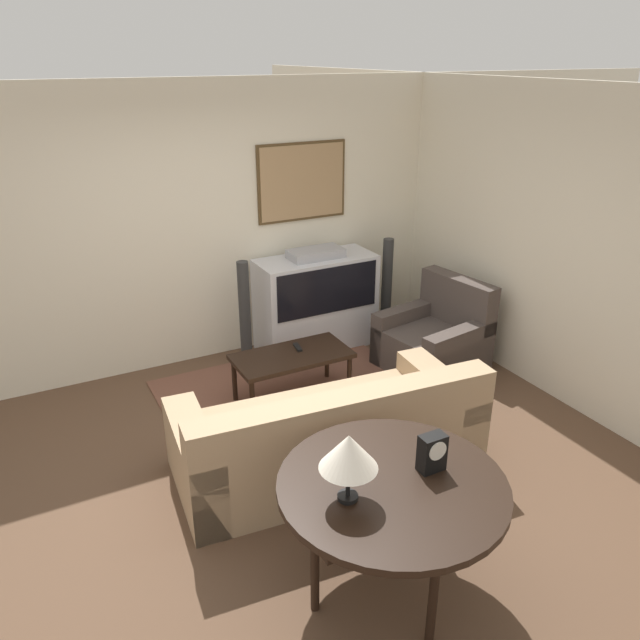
{
  "coord_description": "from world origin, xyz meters",
  "views": [
    {
      "loc": [
        -1.6,
        -3.56,
        2.91
      ],
      "look_at": [
        0.72,
        0.84,
        0.75
      ],
      "focal_mm": 35.0,
      "sensor_mm": 36.0,
      "label": 1
    }
  ],
  "objects_px": {
    "mantel_clock": "(432,453)",
    "tv": "(316,302)",
    "armchair": "(435,340)",
    "speaker_tower_left": "(245,318)",
    "coffee_table": "(292,359)",
    "couch": "(329,437)",
    "speaker_tower_right": "(386,290)",
    "table_lamp": "(349,453)",
    "console_table": "(392,492)"
  },
  "relations": [
    {
      "from": "tv",
      "to": "coffee_table",
      "type": "xyz_separation_m",
      "value": [
        -0.7,
        -0.89,
        -0.1
      ]
    },
    {
      "from": "coffee_table",
      "to": "speaker_tower_right",
      "type": "relative_size",
      "value": 0.94
    },
    {
      "from": "tv",
      "to": "coffee_table",
      "type": "relative_size",
      "value": 1.19
    },
    {
      "from": "armchair",
      "to": "mantel_clock",
      "type": "bearing_deg",
      "value": -47.41
    },
    {
      "from": "armchair",
      "to": "speaker_tower_left",
      "type": "distance_m",
      "value": 1.88
    },
    {
      "from": "mantel_clock",
      "to": "coffee_table",
      "type": "bearing_deg",
      "value": 85.19
    },
    {
      "from": "couch",
      "to": "console_table",
      "type": "bearing_deg",
      "value": 83.46
    },
    {
      "from": "armchair",
      "to": "console_table",
      "type": "bearing_deg",
      "value": -51.31
    },
    {
      "from": "table_lamp",
      "to": "console_table",
      "type": "bearing_deg",
      "value": -0.35
    },
    {
      "from": "tv",
      "to": "armchair",
      "type": "height_order",
      "value": "tv"
    },
    {
      "from": "tv",
      "to": "table_lamp",
      "type": "bearing_deg",
      "value": -114.65
    },
    {
      "from": "mantel_clock",
      "to": "speaker_tower_left",
      "type": "xyz_separation_m",
      "value": [
        0.07,
        3.03,
        -0.36
      ]
    },
    {
      "from": "speaker_tower_right",
      "to": "speaker_tower_left",
      "type": "bearing_deg",
      "value": 180.0
    },
    {
      "from": "speaker_tower_left",
      "to": "tv",
      "type": "bearing_deg",
      "value": 5.67
    },
    {
      "from": "couch",
      "to": "armchair",
      "type": "xyz_separation_m",
      "value": [
        1.72,
        0.98,
        -0.0
      ]
    },
    {
      "from": "console_table",
      "to": "table_lamp",
      "type": "distance_m",
      "value": 0.45
    },
    {
      "from": "coffee_table",
      "to": "mantel_clock",
      "type": "relative_size",
      "value": 4.67
    },
    {
      "from": "armchair",
      "to": "speaker_tower_left",
      "type": "bearing_deg",
      "value": -127.31
    },
    {
      "from": "tv",
      "to": "speaker_tower_right",
      "type": "height_order",
      "value": "speaker_tower_right"
    },
    {
      "from": "tv",
      "to": "mantel_clock",
      "type": "distance_m",
      "value": 3.25
    },
    {
      "from": "coffee_table",
      "to": "speaker_tower_left",
      "type": "height_order",
      "value": "speaker_tower_left"
    },
    {
      "from": "tv",
      "to": "speaker_tower_right",
      "type": "xyz_separation_m",
      "value": [
        0.82,
        -0.08,
        0.01
      ]
    },
    {
      "from": "console_table",
      "to": "couch",
      "type": "bearing_deg",
      "value": 78.33
    },
    {
      "from": "tv",
      "to": "coffee_table",
      "type": "distance_m",
      "value": 1.14
    },
    {
      "from": "coffee_table",
      "to": "console_table",
      "type": "height_order",
      "value": "console_table"
    },
    {
      "from": "coffee_table",
      "to": "speaker_tower_right",
      "type": "bearing_deg",
      "value": 28.06
    },
    {
      "from": "coffee_table",
      "to": "mantel_clock",
      "type": "distance_m",
      "value": 2.27
    },
    {
      "from": "table_lamp",
      "to": "speaker_tower_left",
      "type": "bearing_deg",
      "value": 78.7
    },
    {
      "from": "mantel_clock",
      "to": "tv",
      "type": "bearing_deg",
      "value": 74.02
    },
    {
      "from": "table_lamp",
      "to": "mantel_clock",
      "type": "bearing_deg",
      "value": -0.13
    },
    {
      "from": "speaker_tower_left",
      "to": "speaker_tower_right",
      "type": "bearing_deg",
      "value": 0.0
    },
    {
      "from": "table_lamp",
      "to": "tv",
      "type": "bearing_deg",
      "value": 65.35
    },
    {
      "from": "tv",
      "to": "speaker_tower_left",
      "type": "relative_size",
      "value": 1.13
    },
    {
      "from": "console_table",
      "to": "speaker_tower_left",
      "type": "bearing_deg",
      "value": 83.93
    },
    {
      "from": "speaker_tower_left",
      "to": "speaker_tower_right",
      "type": "xyz_separation_m",
      "value": [
        1.64,
        0.0,
        0.0
      ]
    },
    {
      "from": "tv",
      "to": "speaker_tower_left",
      "type": "height_order",
      "value": "speaker_tower_left"
    },
    {
      "from": "mantel_clock",
      "to": "speaker_tower_right",
      "type": "height_order",
      "value": "speaker_tower_right"
    },
    {
      "from": "couch",
      "to": "armchair",
      "type": "bearing_deg",
      "value": -145.26
    },
    {
      "from": "couch",
      "to": "speaker_tower_left",
      "type": "height_order",
      "value": "speaker_tower_left"
    },
    {
      "from": "armchair",
      "to": "speaker_tower_left",
      "type": "height_order",
      "value": "speaker_tower_left"
    },
    {
      "from": "armchair",
      "to": "speaker_tower_right",
      "type": "xyz_separation_m",
      "value": [
        0.0,
        0.89,
        0.23
      ]
    },
    {
      "from": "couch",
      "to": "armchair",
      "type": "relative_size",
      "value": 2.35
    },
    {
      "from": "couch",
      "to": "tv",
      "type": "bearing_deg",
      "value": -109.75
    },
    {
      "from": "console_table",
      "to": "mantel_clock",
      "type": "distance_m",
      "value": 0.31
    },
    {
      "from": "couch",
      "to": "speaker_tower_right",
      "type": "bearing_deg",
      "value": -127.61
    },
    {
      "from": "tv",
      "to": "speaker_tower_right",
      "type": "relative_size",
      "value": 1.13
    },
    {
      "from": "couch",
      "to": "speaker_tower_right",
      "type": "height_order",
      "value": "speaker_tower_right"
    },
    {
      "from": "tv",
      "to": "couch",
      "type": "relative_size",
      "value": 0.54
    },
    {
      "from": "console_table",
      "to": "tv",
      "type": "bearing_deg",
      "value": 69.81
    },
    {
      "from": "couch",
      "to": "armchair",
      "type": "distance_m",
      "value": 1.98
    }
  ]
}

